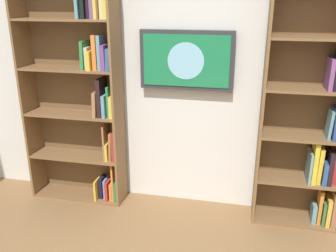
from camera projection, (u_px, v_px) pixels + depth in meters
wall_back at (187, 65)px, 3.24m from camera, size 4.52×0.06×2.70m
bookshelf_left at (321, 118)px, 2.97m from camera, size 0.77×0.28×2.05m
bookshelf_right at (83, 89)px, 3.36m from camera, size 0.93×0.28×2.19m
wall_mounted_tv at (186, 60)px, 3.14m from camera, size 0.83×0.07×0.52m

